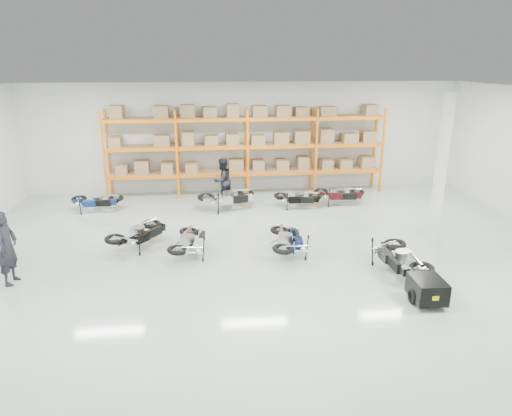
{
  "coord_description": "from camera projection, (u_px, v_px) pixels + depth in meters",
  "views": [
    {
      "loc": [
        -1.7,
        -11.93,
        5.31
      ],
      "look_at": [
        -0.24,
        0.99,
        1.1
      ],
      "focal_mm": 32.0,
      "sensor_mm": 36.0,
      "label": 1
    }
  ],
  "objects": [
    {
      "name": "room",
      "position": [
        269.0,
        179.0,
        12.4
      ],
      "size": [
        18.0,
        18.0,
        18.0
      ],
      "color": "#AABDAD",
      "rests_on": "ground"
    },
    {
      "name": "pallet_rack",
      "position": [
        247.0,
        140.0,
        18.5
      ],
      "size": [
        11.28,
        0.98,
        3.62
      ],
      "color": "orange",
      "rests_on": "ground"
    },
    {
      "name": "structural_column",
      "position": [
        441.0,
        170.0,
        13.43
      ],
      "size": [
        0.25,
        0.25,
        4.5
      ],
      "primitive_type": "cube",
      "color": "white",
      "rests_on": "ground"
    },
    {
      "name": "moto_blue_centre",
      "position": [
        289.0,
        236.0,
        13.02
      ],
      "size": [
        1.03,
        1.8,
        1.12
      ],
      "primitive_type": null,
      "rotation": [
        0.0,
        -0.09,
        3.04
      ],
      "color": "#07194D",
      "rests_on": "ground"
    },
    {
      "name": "moto_silver_left",
      "position": [
        190.0,
        238.0,
        12.96
      ],
      "size": [
        1.14,
        1.8,
        1.09
      ],
      "primitive_type": null,
      "rotation": [
        0.0,
        -0.09,
        2.95
      ],
      "color": "#B7B8BE",
      "rests_on": "ground"
    },
    {
      "name": "moto_black_far_left",
      "position": [
        139.0,
        230.0,
        13.5
      ],
      "size": [
        1.77,
        1.94,
        1.15
      ],
      "primitive_type": null,
      "rotation": [
        0.0,
        -0.09,
        2.49
      ],
      "color": "black",
      "rests_on": "ground"
    },
    {
      "name": "moto_touring_right",
      "position": [
        399.0,
        253.0,
        11.82
      ],
      "size": [
        0.96,
        1.88,
        1.2
      ],
      "primitive_type": null,
      "rotation": [
        0.0,
        -0.09,
        0.02
      ],
      "color": "black",
      "rests_on": "ground"
    },
    {
      "name": "trailer",
      "position": [
        427.0,
        289.0,
        10.37
      ],
      "size": [
        0.76,
        1.45,
        0.6
      ],
      "rotation": [
        0.0,
        0.0,
        -0.04
      ],
      "color": "black",
      "rests_on": "ground"
    },
    {
      "name": "moto_back_a",
      "position": [
        96.0,
        198.0,
        16.76
      ],
      "size": [
        1.68,
        0.9,
        1.06
      ],
      "primitive_type": null,
      "rotation": [
        0.0,
        -0.09,
        1.51
      ],
      "color": "navy",
      "rests_on": "ground"
    },
    {
      "name": "moto_back_b",
      "position": [
        228.0,
        194.0,
        16.95
      ],
      "size": [
        2.05,
        1.35,
        1.22
      ],
      "primitive_type": null,
      "rotation": [
        0.0,
        -0.09,
        1.81
      ],
      "color": "#9DA3A6",
      "rests_on": "ground"
    },
    {
      "name": "moto_back_c",
      "position": [
        298.0,
        195.0,
        17.17
      ],
      "size": [
        1.67,
        0.98,
        1.03
      ],
      "primitive_type": null,
      "rotation": [
        0.0,
        -0.09,
        1.44
      ],
      "color": "black",
      "rests_on": "ground"
    },
    {
      "name": "moto_back_d",
      "position": [
        340.0,
        191.0,
        17.58
      ],
      "size": [
        1.79,
        1.08,
        1.09
      ],
      "primitive_type": null,
      "rotation": [
        0.0,
        -0.09,
        1.42
      ],
      "color": "#3F0C12",
      "rests_on": "ground"
    },
    {
      "name": "person_left",
      "position": [
        7.0,
        248.0,
        11.16
      ],
      "size": [
        0.52,
        0.73,
        1.89
      ],
      "primitive_type": "imported",
      "rotation": [
        0.0,
        0.0,
        1.47
      ],
      "color": "black",
      "rests_on": "ground"
    },
    {
      "name": "person_back",
      "position": [
        222.0,
        181.0,
        17.67
      ],
      "size": [
        1.08,
        1.06,
        1.76
      ],
      "primitive_type": "imported",
      "rotation": [
        0.0,
        0.0,
        3.84
      ],
      "color": "black",
      "rests_on": "ground"
    }
  ]
}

